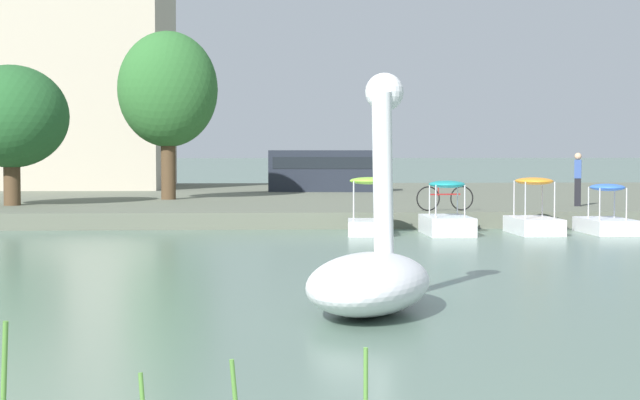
% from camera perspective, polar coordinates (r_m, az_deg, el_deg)
% --- Properties ---
extents(shore_bank_far, '(118.82, 27.13, 0.49)m').
position_cam_1_polar(shore_bank_far, '(44.53, -2.05, 0.04)').
color(shore_bank_far, '#5B6051').
rests_on(shore_bank_far, ground_plane).
extents(swan_boat, '(2.55, 3.66, 3.48)m').
position_cam_1_polar(swan_boat, '(15.32, 2.70, -3.68)').
color(swan_boat, white).
rests_on(swan_boat, ground_plane).
extents(pedal_boat_lime, '(1.33, 2.00, 1.56)m').
position_cam_1_polar(pedal_boat_lime, '(29.24, 2.66, -0.96)').
color(pedal_boat_lime, white).
rests_on(pedal_boat_lime, ground_plane).
extents(pedal_boat_teal, '(1.22, 2.32, 1.47)m').
position_cam_1_polar(pedal_boat_teal, '(29.44, 6.75, -1.01)').
color(pedal_boat_teal, white).
rests_on(pedal_boat_teal, ground_plane).
extents(pedal_boat_orange, '(1.22, 2.26, 1.55)m').
position_cam_1_polar(pedal_boat_orange, '(30.04, 11.29, -0.87)').
color(pedal_boat_orange, white).
rests_on(pedal_boat_orange, ground_plane).
extents(pedal_boat_blue, '(1.27, 2.36, 1.37)m').
position_cam_1_polar(pedal_boat_blue, '(30.70, 15.00, -1.02)').
color(pedal_boat_blue, white).
rests_on(pedal_boat_blue, ground_plane).
extents(tree_broadleaf_left, '(4.24, 3.78, 6.13)m').
position_cam_1_polar(tree_broadleaf_left, '(39.56, -8.09, 5.79)').
color(tree_broadleaf_left, '#4C3823').
rests_on(tree_broadleaf_left, shore_bank_far).
extents(tree_broadleaf_right, '(4.17, 4.01, 4.57)m').
position_cam_1_polar(tree_broadleaf_right, '(36.34, -16.09, 4.25)').
color(tree_broadleaf_right, '#4C3823').
rests_on(tree_broadleaf_right, shore_bank_far).
extents(person_on_path, '(0.28, 0.29, 1.72)m').
position_cam_1_polar(person_on_path, '(35.45, 13.53, 1.14)').
color(person_on_path, black).
rests_on(person_on_path, shore_bank_far).
extents(bicycle_parked, '(1.78, 0.36, 0.75)m').
position_cam_1_polar(bicycle_parked, '(32.13, 6.66, 0.10)').
color(bicycle_parked, black).
rests_on(bicycle_parked, shore_bank_far).
extents(parked_van, '(4.94, 2.38, 1.79)m').
position_cam_1_polar(parked_van, '(46.67, 0.26, 1.65)').
color(parked_van, '#1E232D').
rests_on(parked_van, shore_bank_far).
extents(apartment_block, '(14.32, 10.10, 13.45)m').
position_cam_1_polar(apartment_block, '(53.97, -15.71, 7.82)').
color(apartment_block, '#B2A893').
rests_on(apartment_block, shore_bank_far).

